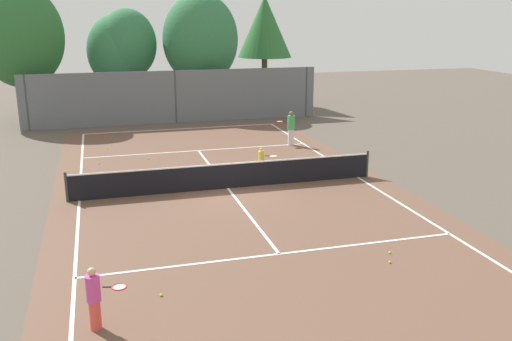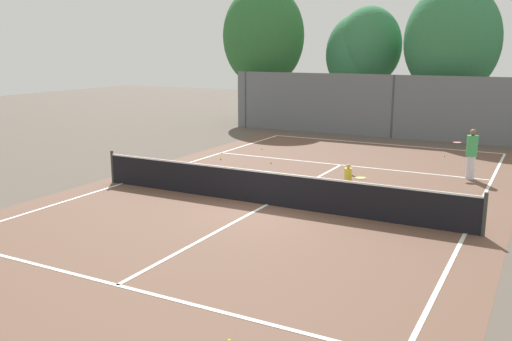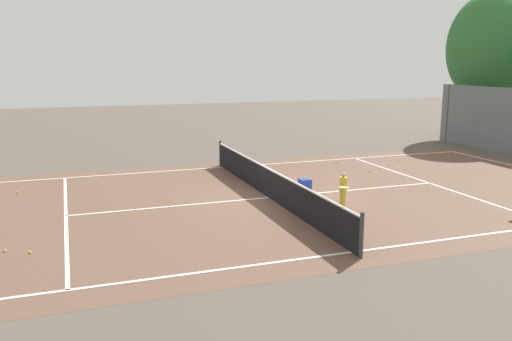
% 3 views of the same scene
% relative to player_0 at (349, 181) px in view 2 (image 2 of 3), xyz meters
% --- Properties ---
extents(ground_plane, '(80.00, 80.00, 0.00)m').
position_rel_player_0_xyz_m(ground_plane, '(-1.89, -1.72, -0.57)').
color(ground_plane, brown).
extents(court_surface, '(13.00, 25.00, 0.01)m').
position_rel_player_0_xyz_m(court_surface, '(-1.89, -1.72, -0.57)').
color(court_surface, brown).
rests_on(court_surface, ground_plane).
extents(tennis_net, '(11.90, 0.10, 1.10)m').
position_rel_player_0_xyz_m(tennis_net, '(-1.89, -1.72, -0.06)').
color(tennis_net, '#333833').
rests_on(tennis_net, ground_plane).
extents(perimeter_fence, '(18.00, 0.12, 3.20)m').
position_rel_player_0_xyz_m(perimeter_fence, '(-1.89, 12.28, 1.03)').
color(perimeter_fence, slate).
rests_on(perimeter_fence, ground_plane).
extents(tree_0, '(4.92, 4.28, 7.84)m').
position_rel_player_0_xyz_m(tree_0, '(0.28, 15.21, 4.30)').
color(tree_0, brown).
rests_on(tree_0, ground_plane).
extents(tree_1, '(3.72, 3.39, 6.85)m').
position_rel_player_0_xyz_m(tree_1, '(-4.36, 15.94, 4.02)').
color(tree_1, brown).
rests_on(tree_1, ground_plane).
extents(tree_2, '(5.11, 4.19, 8.28)m').
position_rel_player_0_xyz_m(tree_2, '(-10.66, 14.96, 4.62)').
color(tree_2, brown).
rests_on(tree_2, ground_plane).
extents(tree_4, '(3.90, 3.63, 6.50)m').
position_rel_player_0_xyz_m(tree_4, '(-4.99, 16.19, 3.56)').
color(tree_4, brown).
rests_on(tree_4, ground_plane).
extents(player_0, '(0.80, 0.57, 1.09)m').
position_rel_player_0_xyz_m(player_0, '(0.00, 0.00, 0.00)').
color(player_0, yellow).
rests_on(player_0, ground_plane).
extents(player_1, '(0.94, 0.65, 1.76)m').
position_rel_player_0_xyz_m(player_1, '(2.88, 4.59, 0.33)').
color(player_1, silver).
rests_on(player_1, ground_plane).
extents(ball_crate, '(0.39, 0.37, 0.43)m').
position_rel_player_0_xyz_m(ball_crate, '(-2.64, -0.06, -0.39)').
color(ball_crate, blue).
rests_on(ball_crate, ground_plane).
extents(tennis_ball_0, '(0.07, 0.07, 0.07)m').
position_rel_player_0_xyz_m(tennis_ball_0, '(1.12, -8.94, -0.54)').
color(tennis_ball_0, '#CCE533').
rests_on(tennis_ball_0, ground_plane).
extents(tennis_ball_3, '(0.07, 0.07, 0.07)m').
position_rel_player_0_xyz_m(tennis_ball_3, '(-6.21, 6.26, -0.54)').
color(tennis_ball_3, '#CCE533').
rests_on(tennis_ball_3, ground_plane).
extents(tennis_ball_4, '(0.07, 0.07, 0.07)m').
position_rel_player_0_xyz_m(tennis_ball_4, '(-4.44, 3.64, -0.54)').
color(tennis_ball_4, '#CCE533').
rests_on(tennis_ball_4, ground_plane).
extents(tennis_ball_5, '(0.07, 0.07, 0.07)m').
position_rel_player_0_xyz_m(tennis_ball_5, '(-6.63, 3.39, -0.54)').
color(tennis_ball_5, '#CCE533').
rests_on(tennis_ball_5, ground_plane).
extents(tennis_ball_6, '(0.07, 0.07, 0.07)m').
position_rel_player_0_xyz_m(tennis_ball_6, '(1.39, 8.42, -0.54)').
color(tennis_ball_6, '#CCE533').
rests_on(tennis_ball_6, ground_plane).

